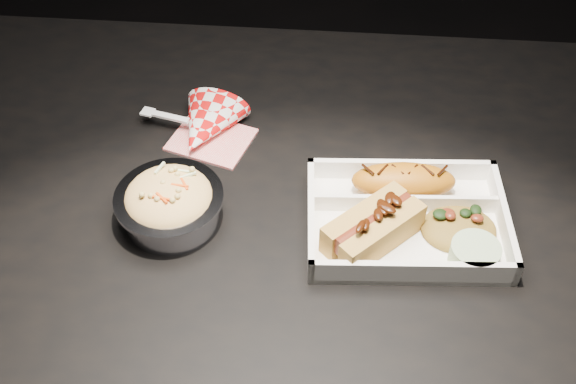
# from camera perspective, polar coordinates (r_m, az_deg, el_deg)

# --- Properties ---
(dining_table) EXTENTS (1.20, 0.80, 0.75)m
(dining_table) POSITION_cam_1_polar(r_m,az_deg,el_deg) (1.03, 2.31, -4.16)
(dining_table) COLOR black
(dining_table) RESTS_ON ground
(food_tray) EXTENTS (0.26, 0.20, 0.04)m
(food_tray) POSITION_cam_1_polar(r_m,az_deg,el_deg) (0.93, 9.29, -2.38)
(food_tray) COLOR white
(food_tray) RESTS_ON dining_table
(fried_pastry) EXTENTS (0.14, 0.06, 0.04)m
(fried_pastry) POSITION_cam_1_polar(r_m,az_deg,el_deg) (0.95, 9.11, 0.88)
(fried_pastry) COLOR #BA6A12
(fried_pastry) RESTS_ON food_tray
(hotdog) EXTENTS (0.13, 0.13, 0.06)m
(hotdog) POSITION_cam_1_polar(r_m,az_deg,el_deg) (0.89, 6.75, -2.68)
(hotdog) COLOR #BD8F40
(hotdog) RESTS_ON food_tray
(fried_rice_mound) EXTENTS (0.10, 0.08, 0.03)m
(fried_rice_mound) POSITION_cam_1_polar(r_m,az_deg,el_deg) (0.93, 13.44, -2.41)
(fried_rice_mound) COLOR olive
(fried_rice_mound) RESTS_ON food_tray
(cupcake_liner) EXTENTS (0.06, 0.06, 0.03)m
(cupcake_liner) POSITION_cam_1_polar(r_m,az_deg,el_deg) (0.90, 14.52, -4.84)
(cupcake_liner) COLOR #A7C091
(cupcake_liner) RESTS_ON food_tray
(foil_coleslaw_cup) EXTENTS (0.14, 0.14, 0.07)m
(foil_coleslaw_cup) POSITION_cam_1_polar(r_m,az_deg,el_deg) (0.92, -9.35, -0.79)
(foil_coleslaw_cup) COLOR silver
(foil_coleslaw_cup) RESTS_ON dining_table
(napkin_fork) EXTENTS (0.17, 0.13, 0.10)m
(napkin_fork) POSITION_cam_1_polar(r_m,az_deg,el_deg) (1.05, -6.59, 5.13)
(napkin_fork) COLOR red
(napkin_fork) RESTS_ON dining_table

